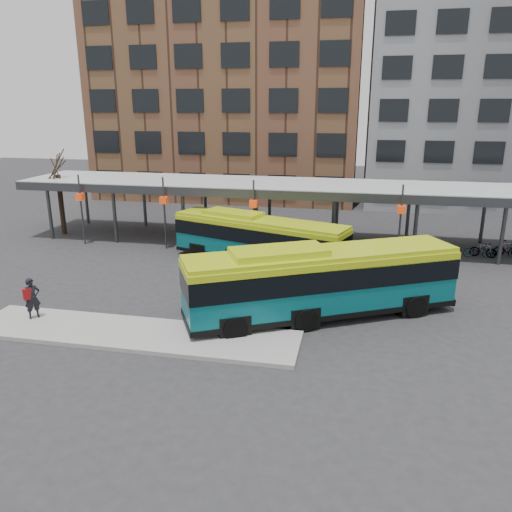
{
  "coord_description": "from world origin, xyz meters",
  "views": [
    {
      "loc": [
        3.39,
        -20.65,
        9.33
      ],
      "look_at": [
        -1.57,
        3.47,
        1.8
      ],
      "focal_mm": 35.0,
      "sensor_mm": 36.0,
      "label": 1
    }
  ],
  "objects_px": {
    "bus_rear": "(258,238)",
    "pedestrian": "(32,298)",
    "tree": "(61,202)",
    "bus_front": "(321,280)"
  },
  "relations": [
    {
      "from": "tree",
      "to": "bus_front",
      "type": "relative_size",
      "value": 0.46
    },
    {
      "from": "bus_rear",
      "to": "pedestrian",
      "type": "relative_size",
      "value": 6.02
    },
    {
      "from": "tree",
      "to": "bus_front",
      "type": "xyz_separation_m",
      "value": [
        20.0,
        -11.48,
        -0.66
      ]
    },
    {
      "from": "tree",
      "to": "pedestrian",
      "type": "xyz_separation_m",
      "value": [
        7.56,
        -14.55,
        -1.31
      ]
    },
    {
      "from": "bus_rear",
      "to": "pedestrian",
      "type": "xyz_separation_m",
      "value": [
        -8.11,
        -10.43,
        -0.46
      ]
    },
    {
      "from": "bus_front",
      "to": "tree",
      "type": "bearing_deg",
      "value": 122.38
    },
    {
      "from": "bus_front",
      "to": "pedestrian",
      "type": "relative_size",
      "value": 6.57
    },
    {
      "from": "bus_rear",
      "to": "pedestrian",
      "type": "distance_m",
      "value": 13.22
    },
    {
      "from": "tree",
      "to": "pedestrian",
      "type": "relative_size",
      "value": 3.02
    },
    {
      "from": "tree",
      "to": "pedestrian",
      "type": "height_order",
      "value": "tree"
    }
  ]
}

